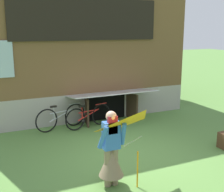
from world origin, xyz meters
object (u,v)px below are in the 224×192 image
object	(u,v)px
bicycle_red	(89,116)
kite	(146,133)
person	(111,155)
bicycle_silver	(61,117)

from	to	relation	value
bicycle_red	kite	bearing A→B (deg)	-107.91
person	bicycle_red	distance (m)	3.78
bicycle_silver	bicycle_red	bearing A→B (deg)	-28.99
person	bicycle_silver	xyz separation A→B (m)	(-0.01, 3.89, -0.28)
bicycle_silver	person	bearing A→B (deg)	-104.57
person	bicycle_red	xyz separation A→B (m)	(0.84, 3.67, -0.29)
person	bicycle_silver	size ratio (longest dim) A/B	0.92
person	kite	bearing A→B (deg)	-64.12
kite	bicycle_red	bearing A→B (deg)	84.61
person	kite	size ratio (longest dim) A/B	1.02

